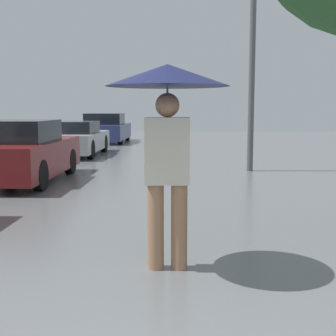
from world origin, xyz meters
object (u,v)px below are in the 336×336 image
pedestrian (167,105)px  parked_car_third (75,139)px  parked_car_farthest (105,129)px  street_lamp (252,46)px  parked_car_second (21,153)px

pedestrian → parked_car_third: bearing=107.4°
pedestrian → parked_car_farthest: size_ratio=0.49×
street_lamp → pedestrian: bearing=-104.1°
parked_car_farthest → street_lamp: bearing=-61.6°
parked_car_second → parked_car_farthest: bearing=90.5°
parked_car_third → parked_car_farthest: parked_car_farthest is taller
pedestrian → parked_car_second: bearing=121.4°
pedestrian → parked_car_farthest: 17.18m
parked_car_second → street_lamp: (5.09, 1.82, 2.42)m
pedestrian → street_lamp: street_lamp is taller
pedestrian → street_lamp: bearing=75.9°
pedestrian → parked_car_second: (-3.28, 5.38, -0.97)m
parked_car_farthest → parked_car_second: bearing=-89.5°
pedestrian → parked_car_second: size_ratio=0.51×
parked_car_third → street_lamp: size_ratio=0.85×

